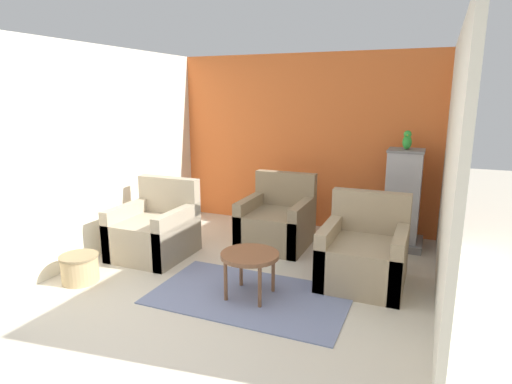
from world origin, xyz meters
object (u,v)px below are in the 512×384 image
Objects in this scene: coffee_table at (250,258)px; armchair_right at (364,256)px; potted_plant at (351,214)px; parrot at (407,141)px; birdcage at (402,201)px; wicker_basket at (80,267)px; armchair_left at (155,232)px; armchair_middle at (277,223)px.

coffee_table is 1.23m from armchair_right.
parrot is at bearing -2.34° from potted_plant.
birdcage is 3.90m from wicker_basket.
birdcage is 5.28× the size of parrot.
potted_plant is (-0.65, 0.03, -1.02)m from parrot.
armchair_left is 3.82× the size of parrot.
birdcage is (1.48, 0.58, 0.30)m from armchair_middle.
armchair_left is at bearing -151.19° from birdcage.
armchair_left is 0.72× the size of birdcage.
armchair_right is at bearing 38.44° from coffee_table.
armchair_right is 3.82× the size of parrot.
birdcage is at bearing 21.49° from armchair_middle.
coffee_table is 0.45× the size of birdcage.
armchair_right reaches higher than coffee_table.
wicker_basket is (-2.74, -1.14, -0.14)m from armchair_right.
armchair_left is at bearing -151.16° from parrot.
parrot is (-0.00, 0.00, 0.77)m from birdcage.
armchair_middle is 3.82× the size of parrot.
birdcage reaches higher than wicker_basket.
potted_plant is 1.60× the size of wicker_basket.
armchair_right is 1.00× the size of armchair_middle.
wicker_basket is at bearing -140.72° from birdcage.
birdcage is (0.26, 1.31, 0.30)m from armchair_right.
coffee_table is at bearing -105.09° from potted_plant.
birdcage is (2.73, 1.50, 0.30)m from armchair_left.
armchair_right is at bearing -101.16° from birdcage.
armchair_middle is 1.62m from birdcage.
coffee_table is 1.43× the size of wicker_basket.
armchair_right is 1.37m from birdcage.
coffee_table is 2.41m from birdcage.
birdcage is at bearing 78.84° from armchair_right.
parrot reaches higher than birdcage.
armchair_middle is at bearing 149.24° from armchair_right.
armchair_right reaches higher than wicker_basket.
parrot reaches higher than wicker_basket.
potted_plant is (0.83, 0.61, 0.05)m from armchair_middle.
armchair_middle is at bearing 100.22° from coffee_table.
armchair_left is 1.00× the size of armchair_middle.
armchair_left and armchair_middle have the same top height.
armchair_left is 2.47m from armchair_right.
coffee_table is at bearing -20.77° from armchair_left.
armchair_middle reaches higher than wicker_basket.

